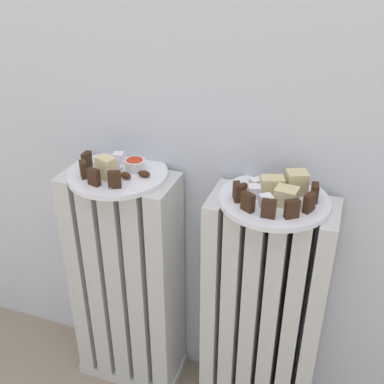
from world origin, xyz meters
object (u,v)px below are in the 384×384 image
(plate_right, at_px, (274,200))
(jam_bowl_left, at_px, (135,164))
(radiator_right, at_px, (263,317))
(fork, at_px, (115,177))
(plate_left, at_px, (118,174))
(radiator_left, at_px, (127,285))

(plate_right, xyz_separation_m, jam_bowl_left, (-0.33, 0.02, 0.02))
(radiator_right, bearing_deg, fork, -175.62)
(plate_left, bearing_deg, jam_bowl_left, 31.61)
(plate_right, relative_size, jam_bowl_left, 4.94)
(jam_bowl_left, bearing_deg, plate_right, -3.66)
(jam_bowl_left, bearing_deg, plate_left, -148.39)
(radiator_right, bearing_deg, plate_left, 180.00)
(radiator_left, height_order, plate_right, plate_right)
(radiator_left, xyz_separation_m, radiator_right, (0.36, 0.00, 0.00))
(fork, bearing_deg, radiator_right, 4.38)
(plate_right, bearing_deg, jam_bowl_left, 176.34)
(radiator_left, relative_size, fork, 6.16)
(plate_right, bearing_deg, plate_left, 180.00)
(radiator_right, xyz_separation_m, plate_left, (-0.36, 0.00, 0.33))
(plate_right, distance_m, fork, 0.36)
(plate_left, relative_size, jam_bowl_left, 4.94)
(radiator_left, bearing_deg, plate_left, 90.00)
(radiator_left, xyz_separation_m, plate_left, (0.00, 0.00, 0.33))
(radiator_left, relative_size, plate_right, 2.75)
(radiator_right, relative_size, plate_left, 2.75)
(radiator_right, height_order, plate_right, plate_right)
(radiator_right, xyz_separation_m, fork, (-0.36, -0.03, 0.34))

